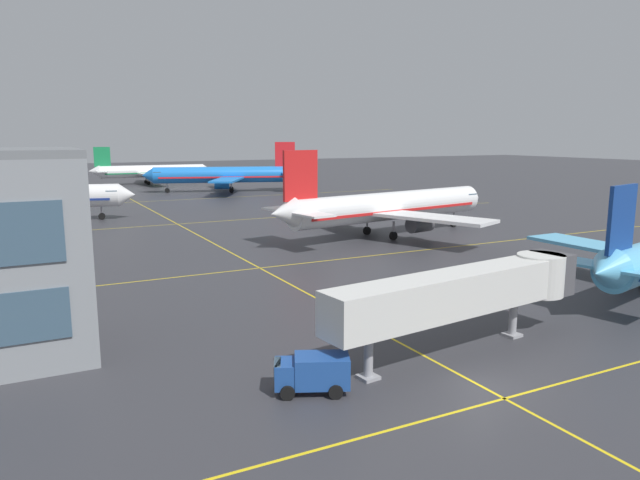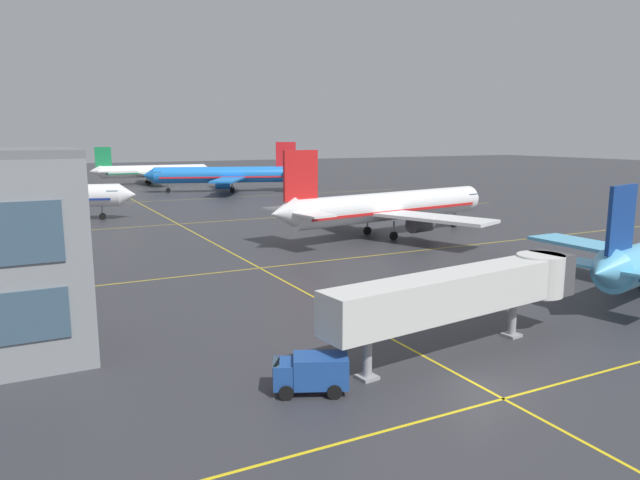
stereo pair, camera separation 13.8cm
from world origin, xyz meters
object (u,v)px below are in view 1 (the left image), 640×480
airliner_third_row (13,197)px  airliner_far_left_stand (225,175)px  service_truck_catering (312,372)px  airliner_second_row (388,207)px  airliner_far_right_stand (151,171)px  jet_bridge (476,289)px

airliner_third_row → airliner_far_left_stand: bearing=35.8°
airliner_far_left_stand → service_truck_catering: (-33.17, -114.97, -3.07)m
airliner_third_row → service_truck_catering: 82.03m
airliner_second_row → airliner_far_right_stand: (-10.68, 107.26, -0.48)m
airliner_far_right_stand → jet_bridge: size_ratio=1.67×
airliner_second_row → airliner_far_left_stand: 74.16m
airliner_third_row → service_truck_catering: size_ratio=8.35×
airliner_second_row → airliner_third_row: bearing=139.5°
airliner_second_row → airliner_third_row: 61.48m
airliner_third_row → service_truck_catering: (14.29, -80.72, -2.88)m
airliner_far_left_stand → airliner_far_right_stand: 35.01m
airliner_third_row → airliner_far_right_stand: (36.09, 67.36, -0.34)m
airliner_third_row → airliner_far_left_stand: 58.53m
airliner_far_left_stand → airliner_second_row: bearing=-90.5°
airliner_third_row → jet_bridge: (26.99, -79.55, 0.01)m
airliner_far_right_stand → service_truck_catering: size_ratio=7.77×
airliner_second_row → jet_bridge: 44.31m
airliner_far_right_stand → jet_bridge: bearing=-93.5°
service_truck_catering → jet_bridge: size_ratio=0.21×
airliner_far_left_stand → airliner_far_right_stand: bearing=109.0°
jet_bridge → service_truck_catering: bearing=-174.7°
airliner_far_right_stand → jet_bridge: 147.19m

